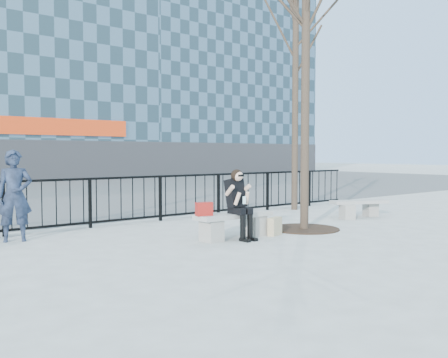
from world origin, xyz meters
TOP-DOWN VIEW (x-y plane):
  - ground at (0.00, 0.00)m, footprint 120.00×120.00m
  - street_surface at (0.00, 15.00)m, footprint 60.00×23.00m
  - railing at (0.00, 3.00)m, footprint 14.00×0.06m
  - building_right at (20.00, 27.00)m, footprint 16.20×10.20m
  - tree_right at (4.50, 2.60)m, footprint 2.80×2.80m
  - tree_grate at (1.90, -0.10)m, footprint 1.50×1.50m
  - bench_main at (0.00, 0.00)m, footprint 1.65×0.46m
  - bench_second at (4.49, 0.36)m, footprint 1.48×0.41m
  - seated_woman at (0.00, -0.16)m, footprint 0.50×0.64m
  - handbag at (-0.71, 0.02)m, footprint 0.33×0.21m
  - shopping_bag at (0.86, -0.25)m, footprint 0.40×0.25m
  - standing_man at (-3.39, 2.31)m, footprint 0.71×0.57m

SIDE VIEW (x-z plane):
  - ground at x=0.00m, z-range 0.00..0.00m
  - street_surface at x=0.00m, z-range 0.00..0.01m
  - tree_grate at x=1.90m, z-range 0.00..0.02m
  - shopping_bag at x=0.86m, z-range 0.00..0.36m
  - bench_second at x=4.49m, z-range 0.05..0.49m
  - bench_main at x=0.00m, z-range 0.06..0.55m
  - railing at x=0.00m, z-range 0.00..1.11m
  - handbag at x=-0.71m, z-range 0.49..0.74m
  - seated_woman at x=0.00m, z-range 0.00..1.34m
  - standing_man at x=-3.39m, z-range 0.00..1.71m
  - tree_right at x=4.50m, z-range 1.74..8.74m
  - building_right at x=20.00m, z-range 0.00..20.60m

